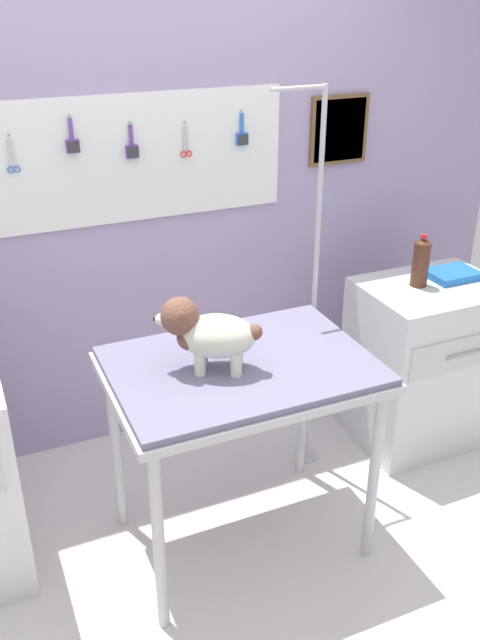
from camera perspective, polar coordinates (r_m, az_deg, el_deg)
The scene contains 8 objects.
ground at distance 2.97m, azimuth 1.66°, elevation -21.49°, with size 4.40×4.00×0.04m, color silver.
rear_wall_panel at distance 3.35m, azimuth -7.42°, elevation 8.41°, with size 4.00×0.11×2.30m.
grooming_table at distance 2.66m, azimuth 0.09°, elevation -5.13°, with size 1.01×0.72×0.88m.
grooming_arm at distance 3.14m, azimuth 6.00°, elevation 1.15°, with size 0.30×0.11×1.81m.
dog at distance 2.51m, azimuth -2.78°, elevation -1.02°, with size 0.38×0.29×0.29m.
cabinet_right at distance 3.63m, azimuth 14.97°, elevation -3.42°, with size 0.68×0.54×0.86m.
soda_bottle at distance 3.39m, azimuth 14.73°, elevation 4.65°, with size 0.08×0.08×0.26m.
supply_tray at distance 3.56m, azimuth 17.16°, elevation 3.64°, with size 0.24×0.18×0.04m.
Camera 1 is at (-0.87, -1.79, 2.19)m, focal length 38.68 mm.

